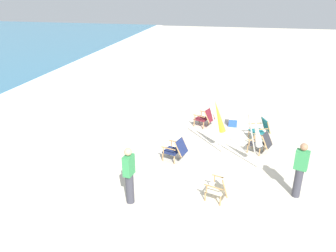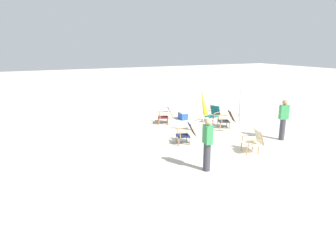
{
  "view_description": "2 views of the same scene",
  "coord_description": "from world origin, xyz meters",
  "px_view_note": "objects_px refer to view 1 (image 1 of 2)",
  "views": [
    {
      "loc": [
        -9.91,
        -0.24,
        5.39
      ],
      "look_at": [
        0.6,
        2.0,
        0.81
      ],
      "focal_mm": 35.0,
      "sensor_mm": 36.0,
      "label": 1
    },
    {
      "loc": [
        -9.95,
        7.12,
        3.68
      ],
      "look_at": [
        0.36,
        1.97,
        0.57
      ],
      "focal_mm": 32.0,
      "sensor_mm": 36.0,
      "label": 2
    }
  ],
  "objects_px": {
    "beach_chair_far_center": "(205,117)",
    "beach_chair_mid_center": "(176,149)",
    "beach_chair_front_left": "(261,142)",
    "person_near_chairs": "(300,170)",
    "umbrella_furled_yellow": "(219,117)",
    "person_by_waterline": "(129,175)",
    "beach_chair_back_left": "(222,187)",
    "cooler_box": "(233,121)",
    "beach_chair_back_right": "(261,129)",
    "umbrella_furled_white": "(257,131)"
  },
  "relations": [
    {
      "from": "beach_chair_front_left",
      "to": "person_by_waterline",
      "type": "relative_size",
      "value": 0.55
    },
    {
      "from": "beach_chair_back_right",
      "to": "umbrella_furled_yellow",
      "type": "relative_size",
      "value": 0.41
    },
    {
      "from": "beach_chair_back_right",
      "to": "umbrella_furled_white",
      "type": "distance_m",
      "value": 2.55
    },
    {
      "from": "beach_chair_front_left",
      "to": "person_near_chairs",
      "type": "xyz_separation_m",
      "value": [
        -2.44,
        -0.86,
        0.41
      ]
    },
    {
      "from": "person_by_waterline",
      "to": "beach_chair_back_left",
      "type": "bearing_deg",
      "value": -76.0
    },
    {
      "from": "beach_chair_front_left",
      "to": "person_by_waterline",
      "type": "xyz_separation_m",
      "value": [
        -3.67,
        3.57,
        0.41
      ]
    },
    {
      "from": "beach_chair_back_right",
      "to": "cooler_box",
      "type": "xyz_separation_m",
      "value": [
        1.16,
        1.06,
        -0.23
      ]
    },
    {
      "from": "beach_chair_mid_center",
      "to": "cooler_box",
      "type": "distance_m",
      "value": 3.92
    },
    {
      "from": "beach_chair_far_center",
      "to": "beach_chair_back_left",
      "type": "relative_size",
      "value": 1.11
    },
    {
      "from": "beach_chair_back_left",
      "to": "person_by_waterline",
      "type": "distance_m",
      "value": 2.5
    },
    {
      "from": "beach_chair_front_left",
      "to": "person_near_chairs",
      "type": "relative_size",
      "value": 0.55
    },
    {
      "from": "beach_chair_back_right",
      "to": "cooler_box",
      "type": "relative_size",
      "value": 1.72
    },
    {
      "from": "beach_chair_back_right",
      "to": "umbrella_furled_yellow",
      "type": "bearing_deg",
      "value": 132.86
    },
    {
      "from": "person_near_chairs",
      "to": "cooler_box",
      "type": "height_order",
      "value": "person_near_chairs"
    },
    {
      "from": "beach_chair_back_right",
      "to": "person_by_waterline",
      "type": "xyz_separation_m",
      "value": [
        -4.85,
        3.62,
        0.41
      ]
    },
    {
      "from": "beach_chair_mid_center",
      "to": "person_near_chairs",
      "type": "relative_size",
      "value": 0.54
    },
    {
      "from": "beach_chair_back_right",
      "to": "beach_chair_mid_center",
      "type": "xyz_separation_m",
      "value": [
        -2.33,
        2.84,
        -0.01
      ]
    },
    {
      "from": "umbrella_furled_white",
      "to": "person_near_chairs",
      "type": "relative_size",
      "value": 1.25
    },
    {
      "from": "beach_chair_back_left",
      "to": "umbrella_furled_yellow",
      "type": "relative_size",
      "value": 0.4
    },
    {
      "from": "beach_chair_back_left",
      "to": "beach_chair_back_right",
      "type": "relative_size",
      "value": 0.97
    },
    {
      "from": "umbrella_furled_white",
      "to": "person_near_chairs",
      "type": "xyz_separation_m",
      "value": [
        -1.26,
        -1.14,
        -0.49
      ]
    },
    {
      "from": "beach_chair_far_center",
      "to": "umbrella_furled_yellow",
      "type": "distance_m",
      "value": 2.48
    },
    {
      "from": "beach_chair_far_center",
      "to": "cooler_box",
      "type": "bearing_deg",
      "value": -70.69
    },
    {
      "from": "beach_chair_front_left",
      "to": "umbrella_furled_yellow",
      "type": "distance_m",
      "value": 1.78
    },
    {
      "from": "beach_chair_far_center",
      "to": "beach_chair_mid_center",
      "type": "xyz_separation_m",
      "value": [
        -3.09,
        0.64,
        0.0
      ]
    },
    {
      "from": "beach_chair_front_left",
      "to": "beach_chair_far_center",
      "type": "bearing_deg",
      "value": 47.78
    },
    {
      "from": "person_near_chairs",
      "to": "umbrella_furled_yellow",
      "type": "bearing_deg",
      "value": 47.25
    },
    {
      "from": "umbrella_furled_yellow",
      "to": "person_by_waterline",
      "type": "height_order",
      "value": "umbrella_furled_yellow"
    },
    {
      "from": "cooler_box",
      "to": "umbrella_furled_white",
      "type": "bearing_deg",
      "value": -168.35
    },
    {
      "from": "umbrella_furled_yellow",
      "to": "cooler_box",
      "type": "relative_size",
      "value": 4.19
    },
    {
      "from": "beach_chair_front_left",
      "to": "umbrella_furled_white",
      "type": "bearing_deg",
      "value": 166.24
    },
    {
      "from": "beach_chair_mid_center",
      "to": "umbrella_furled_yellow",
      "type": "xyz_separation_m",
      "value": [
        0.88,
        -1.28,
        0.91
      ]
    },
    {
      "from": "beach_chair_back_left",
      "to": "cooler_box",
      "type": "height_order",
      "value": "beach_chair_back_left"
    },
    {
      "from": "beach_chair_far_center",
      "to": "person_by_waterline",
      "type": "bearing_deg",
      "value": 165.88
    },
    {
      "from": "beach_chair_far_center",
      "to": "beach_chair_back_right",
      "type": "distance_m",
      "value": 2.33
    },
    {
      "from": "umbrella_furled_white",
      "to": "person_by_waterline",
      "type": "height_order",
      "value": "umbrella_furled_white"
    },
    {
      "from": "beach_chair_mid_center",
      "to": "umbrella_furled_white",
      "type": "xyz_separation_m",
      "value": [
        -0.04,
        -2.5,
        0.9
      ]
    },
    {
      "from": "person_near_chairs",
      "to": "cooler_box",
      "type": "bearing_deg",
      "value": 21.35
    },
    {
      "from": "umbrella_furled_yellow",
      "to": "person_near_chairs",
      "type": "bearing_deg",
      "value": -132.75
    },
    {
      "from": "cooler_box",
      "to": "beach_chair_far_center",
      "type": "bearing_deg",
      "value": 109.31
    },
    {
      "from": "beach_chair_far_center",
      "to": "umbrella_furled_yellow",
      "type": "relative_size",
      "value": 0.44
    },
    {
      "from": "beach_chair_back_right",
      "to": "person_by_waterline",
      "type": "height_order",
      "value": "person_by_waterline"
    },
    {
      "from": "beach_chair_front_left",
      "to": "beach_chair_back_right",
      "type": "xyz_separation_m",
      "value": [
        1.19,
        -0.05,
        0.01
      ]
    },
    {
      "from": "beach_chair_back_right",
      "to": "beach_chair_front_left",
      "type": "bearing_deg",
      "value": 177.68
    },
    {
      "from": "person_near_chairs",
      "to": "beach_chair_back_right",
      "type": "bearing_deg",
      "value": 12.56
    },
    {
      "from": "beach_chair_front_left",
      "to": "cooler_box",
      "type": "relative_size",
      "value": 1.85
    },
    {
      "from": "beach_chair_back_right",
      "to": "umbrella_furled_white",
      "type": "relative_size",
      "value": 0.41
    },
    {
      "from": "beach_chair_far_center",
      "to": "person_by_waterline",
      "type": "xyz_separation_m",
      "value": [
        -5.62,
        1.41,
        0.42
      ]
    },
    {
      "from": "beach_chair_mid_center",
      "to": "umbrella_furled_yellow",
      "type": "height_order",
      "value": "umbrella_furled_yellow"
    },
    {
      "from": "beach_chair_back_left",
      "to": "beach_chair_front_left",
      "type": "bearing_deg",
      "value": -20.99
    }
  ]
}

